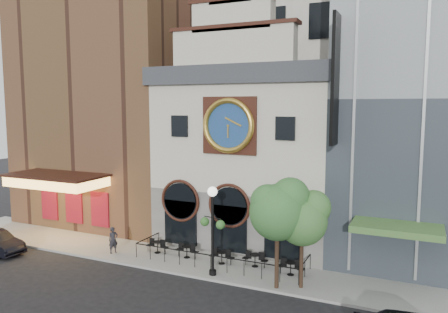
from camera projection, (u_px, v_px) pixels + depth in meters
ground at (201, 280)px, 24.64m from camera, size 120.00×120.00×0.00m
sidewalk at (220, 264)px, 26.89m from camera, size 44.00×5.00×0.15m
clock_building at (252, 150)px, 30.93m from camera, size 12.60×8.78×18.65m
theater_building at (120, 73)px, 37.56m from camera, size 14.00×15.60×25.00m
cafe_railing at (220, 256)px, 26.83m from camera, size 10.60×2.60×0.90m
bistro_0 at (157, 246)px, 28.66m from camera, size 1.58×0.68×0.90m
bistro_1 at (187, 251)px, 27.74m from camera, size 1.58×0.68×0.90m
bistro_2 at (222, 256)px, 26.67m from camera, size 1.58×0.68×0.90m
bistro_3 at (255, 259)px, 26.20m from camera, size 1.58×0.68×0.90m
bistro_4 at (291, 267)px, 24.90m from camera, size 1.58×0.68×0.90m
pedestrian at (113, 240)px, 28.58m from camera, size 0.66×0.76×1.75m
lamppost at (212, 221)px, 24.62m from camera, size 1.62×0.74×5.13m
tree_left at (279, 208)px, 22.71m from camera, size 3.08×2.97×5.93m
tree_right at (303, 217)px, 22.79m from camera, size 2.73×2.63×5.26m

